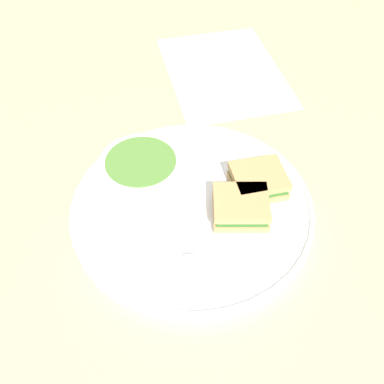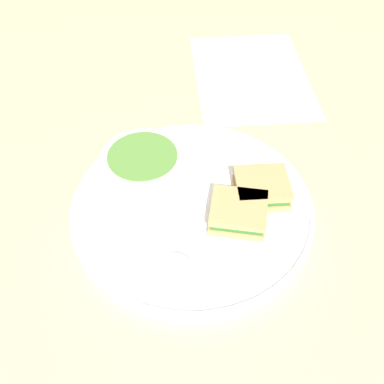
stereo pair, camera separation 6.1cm
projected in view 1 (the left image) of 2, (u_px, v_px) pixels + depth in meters
name	position (u px, v px, depth m)	size (l,w,h in m)	color
ground_plane	(192.00, 211.00, 0.64)	(2.40, 2.40, 0.00)	#D1B27F
plate	(192.00, 206.00, 0.63)	(0.34, 0.34, 0.02)	white
soup_bowl	(143.00, 181.00, 0.60)	(0.11, 0.11, 0.08)	white
spoon	(186.00, 259.00, 0.56)	(0.08, 0.12, 0.01)	silver
sandwich_half_near	(241.00, 207.00, 0.60)	(0.09, 0.09, 0.03)	tan
sandwich_half_far	(258.00, 181.00, 0.63)	(0.08, 0.08, 0.03)	tan
menu_sheet	(224.00, 71.00, 0.87)	(0.26, 0.32, 0.00)	white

